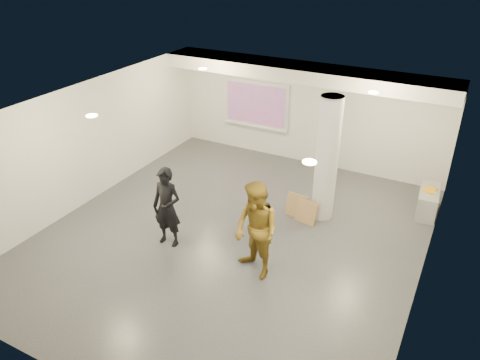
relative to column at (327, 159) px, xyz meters
The scene contains 20 objects.
floor 2.78m from the column, 129.81° to the right, with size 8.00×9.00×0.01m, color #34363A.
ceiling 2.78m from the column, 129.81° to the right, with size 8.00×9.00×0.01m, color white.
wall_back 3.09m from the column, 119.05° to the left, with size 8.00×0.01×3.00m, color silver.
wall_front 6.48m from the column, 103.39° to the right, with size 8.00×0.01×3.00m, color silver.
wall_left 5.79m from the column, 161.88° to the right, with size 0.01×9.00×3.00m, color silver.
wall_right 3.08m from the column, 35.75° to the right, with size 0.01×9.00×3.00m, color silver.
soffit_band 2.94m from the column, 124.90° to the left, with size 8.00×1.10×0.36m, color silver.
downlight_nw 4.05m from the column, 169.29° to the left, with size 0.22×0.22×0.02m, color #FFED94.
downlight_ne 1.78m from the column, 45.00° to the left, with size 0.22×0.22×0.02m, color #FFED94.
downlight_sw 5.17m from the column, 138.27° to the right, with size 0.22×0.22×0.02m, color #FFED94.
downlight_se 3.68m from the column, 78.02° to the right, with size 0.22×0.22×0.02m, color #FFED94.
column is the anchor object (origin of this frame).
projection_screen 4.08m from the column, 139.44° to the left, with size 2.10×0.13×1.42m.
credenza 2.83m from the column, 30.09° to the left, with size 0.45×1.07×0.62m, color gray.
papers_stack 2.72m from the column, 30.01° to the left, with size 0.23×0.30×0.02m, color silver.
postit_pad 2.71m from the column, 30.41° to the left, with size 0.25×0.34×0.03m, color orange.
cardboard_back 1.32m from the column, 116.00° to the right, with size 0.52×0.05×0.57m, color #9B7649.
cardboard_front 1.36m from the column, 148.69° to the right, with size 0.53×0.05×0.58m, color #9B7649.
woman 3.76m from the column, 134.38° to the right, with size 0.66×0.43×1.81m, color black.
man 2.78m from the column, 99.74° to the right, with size 0.98×0.76×2.01m, color olive.
Camera 1 is at (4.26, -7.66, 6.04)m, focal length 35.00 mm.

